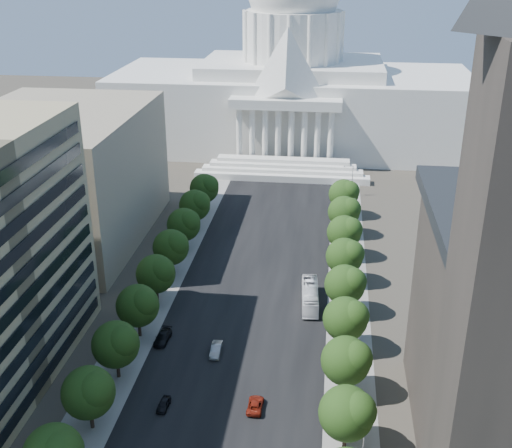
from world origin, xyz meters
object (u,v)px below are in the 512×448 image
at_px(car_silver, 216,350).
at_px(car_dark_b, 163,337).
at_px(car_dark_a, 164,404).
at_px(city_bus, 310,296).
at_px(car_red, 255,405).

distance_m(car_silver, car_dark_b, 10.28).
relative_size(car_dark_a, car_dark_b, 0.70).
bearing_deg(car_silver, car_dark_b, 164.44).
distance_m(car_silver, city_bus, 23.93).
xyz_separation_m(car_dark_a, car_dark_b, (-4.64, 17.34, 0.14)).
bearing_deg(city_bus, car_red, -105.41).
relative_size(car_dark_a, car_red, 0.77).
height_order(car_dark_a, car_dark_b, car_dark_b).
bearing_deg(car_dark_b, car_silver, -10.61).
distance_m(car_dark_a, city_bus, 39.12).
height_order(car_dark_a, city_bus, city_bus).
height_order(car_silver, car_red, car_silver).
relative_size(car_silver, car_dark_b, 0.90).
xyz_separation_m(car_dark_a, car_silver, (5.33, 14.80, 0.16)).
xyz_separation_m(car_silver, city_bus, (15.12, 18.53, 0.99)).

